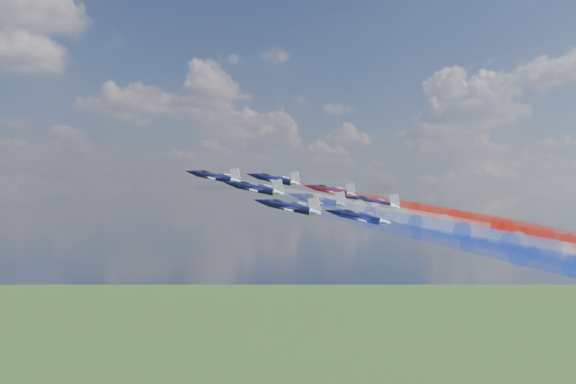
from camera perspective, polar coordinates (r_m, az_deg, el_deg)
jet_lead at (r=142.59m, az=-6.22°, el=1.28°), size 16.61×16.80×6.82m
trail_lead at (r=135.60m, az=6.06°, el=-1.24°), size 38.70×39.14×14.51m
jet_inner_left at (r=130.55m, az=-2.78°, el=0.29°), size 16.61×16.80×6.82m
trail_inner_left at (r=125.81m, az=10.74°, el=-2.48°), size 38.70×39.14×14.51m
jet_inner_right at (r=149.50m, az=-1.11°, el=1.06°), size 16.61×16.80×6.82m
trail_inner_right at (r=145.09m, az=10.67°, el=-1.32°), size 38.70×39.14×14.51m
jet_outer_left at (r=119.31m, az=0.13°, el=-1.30°), size 16.61×16.80×6.82m
trail_outer_left at (r=116.65m, az=14.96°, el=-4.34°), size 38.70×39.14×14.51m
jet_center_third at (r=137.61m, az=2.63°, el=-0.71°), size 16.61×16.80×6.82m
trail_center_third at (r=135.67m, az=15.44°, el=-3.30°), size 38.70×39.14×14.51m
jet_outer_right at (r=156.73m, az=3.71°, el=0.11°), size 16.61×16.80×6.82m
trail_outer_right at (r=154.84m, az=14.95°, el=-2.15°), size 38.70×39.14×14.51m
jet_rear_left at (r=126.09m, az=6.12°, el=-2.16°), size 16.61×16.80×6.82m
trail_rear_left at (r=126.48m, az=20.05°, el=-4.92°), size 38.70×39.14×14.51m
jet_rear_right at (r=144.11m, az=7.23°, el=-0.90°), size 16.61×16.80×6.82m
trail_rear_right at (r=144.47m, az=19.39°, el=-3.32°), size 38.70×39.14×14.51m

